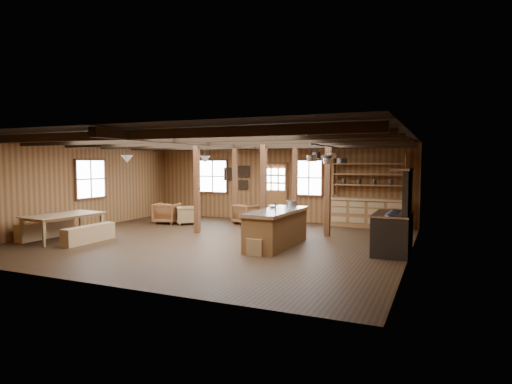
{
  "coord_description": "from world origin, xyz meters",
  "views": [
    {
      "loc": [
        5.66,
        -10.16,
        2.15
      ],
      "look_at": [
        0.67,
        1.22,
        1.28
      ],
      "focal_mm": 30.0,
      "sensor_mm": 36.0,
      "label": 1
    }
  ],
  "objects_px": {
    "commercial_range": "(395,226)",
    "armchair_a": "(167,213)",
    "armchair_b": "(246,214)",
    "armchair_c": "(186,215)",
    "dining_table": "(65,227)",
    "kitchen_island": "(276,228)"
  },
  "relations": [
    {
      "from": "commercial_range",
      "to": "armchair_a",
      "type": "bearing_deg",
      "value": 165.89
    },
    {
      "from": "armchair_a",
      "to": "armchair_b",
      "type": "height_order",
      "value": "armchair_a"
    },
    {
      "from": "armchair_c",
      "to": "dining_table",
      "type": "bearing_deg",
      "value": 118.13
    },
    {
      "from": "kitchen_island",
      "to": "commercial_range",
      "type": "height_order",
      "value": "commercial_range"
    },
    {
      "from": "dining_table",
      "to": "armchair_a",
      "type": "bearing_deg",
      "value": -4.11
    },
    {
      "from": "armchair_b",
      "to": "commercial_range",
      "type": "bearing_deg",
      "value": 168.23
    },
    {
      "from": "commercial_range",
      "to": "armchair_a",
      "type": "relative_size",
      "value": 2.51
    },
    {
      "from": "dining_table",
      "to": "armchair_c",
      "type": "relative_size",
      "value": 2.95
    },
    {
      "from": "kitchen_island",
      "to": "armchair_c",
      "type": "relative_size",
      "value": 3.66
    },
    {
      "from": "kitchen_island",
      "to": "commercial_range",
      "type": "relative_size",
      "value": 1.25
    },
    {
      "from": "armchair_b",
      "to": "dining_table",
      "type": "bearing_deg",
      "value": 73.41
    },
    {
      "from": "kitchen_island",
      "to": "armchair_b",
      "type": "distance_m",
      "value": 4.11
    },
    {
      "from": "dining_table",
      "to": "armchair_a",
      "type": "relative_size",
      "value": 2.53
    },
    {
      "from": "armchair_c",
      "to": "armchair_b",
      "type": "bearing_deg",
      "value": -106.63
    },
    {
      "from": "kitchen_island",
      "to": "armchair_a",
      "type": "height_order",
      "value": "kitchen_island"
    },
    {
      "from": "armchair_b",
      "to": "armchair_c",
      "type": "relative_size",
      "value": 1.11
    },
    {
      "from": "armchair_a",
      "to": "armchair_c",
      "type": "xyz_separation_m",
      "value": [
        0.75,
        0.11,
        -0.05
      ]
    },
    {
      "from": "kitchen_island",
      "to": "armchair_c",
      "type": "xyz_separation_m",
      "value": [
        -4.28,
        2.44,
        -0.16
      ]
    },
    {
      "from": "kitchen_island",
      "to": "dining_table",
      "type": "distance_m",
      "value": 5.89
    },
    {
      "from": "armchair_a",
      "to": "armchair_b",
      "type": "distance_m",
      "value": 2.81
    },
    {
      "from": "kitchen_island",
      "to": "armchair_c",
      "type": "bearing_deg",
      "value": 151.85
    },
    {
      "from": "commercial_range",
      "to": "armchair_a",
      "type": "height_order",
      "value": "commercial_range"
    }
  ]
}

